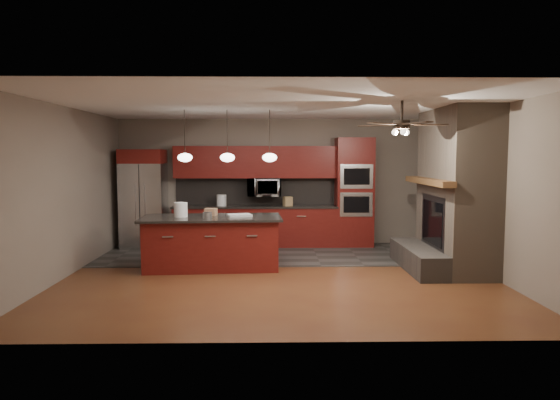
{
  "coord_description": "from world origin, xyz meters",
  "views": [
    {
      "loc": [
        -0.14,
        -8.18,
        2.0
      ],
      "look_at": [
        0.03,
        0.6,
        1.21
      ],
      "focal_mm": 32.0,
      "sensor_mm": 36.0,
      "label": 1
    }
  ],
  "objects_px": {
    "paint_tray": "(239,215)",
    "cardboard_box": "(211,212)",
    "white_bucket": "(181,210)",
    "counter_box": "(288,201)",
    "oven_tower": "(354,192)",
    "paint_can": "(207,215)",
    "microwave": "(264,187)",
    "kitchen_island": "(212,242)",
    "counter_bucket": "(222,200)",
    "refrigerator": "(144,199)"
  },
  "relations": [
    {
      "from": "kitchen_island",
      "to": "paint_tray",
      "type": "height_order",
      "value": "paint_tray"
    },
    {
      "from": "kitchen_island",
      "to": "counter_bucket",
      "type": "bearing_deg",
      "value": 87.36
    },
    {
      "from": "microwave",
      "to": "kitchen_island",
      "type": "height_order",
      "value": "microwave"
    },
    {
      "from": "cardboard_box",
      "to": "counter_box",
      "type": "xyz_separation_m",
      "value": [
        1.45,
        1.91,
        0.01
      ]
    },
    {
      "from": "white_bucket",
      "to": "oven_tower",
      "type": "bearing_deg",
      "value": 32.31
    },
    {
      "from": "microwave",
      "to": "oven_tower",
      "type": "bearing_deg",
      "value": -1.66
    },
    {
      "from": "cardboard_box",
      "to": "paint_can",
      "type": "bearing_deg",
      "value": -78.99
    },
    {
      "from": "oven_tower",
      "to": "paint_can",
      "type": "bearing_deg",
      "value": -141.38
    },
    {
      "from": "paint_tray",
      "to": "cardboard_box",
      "type": "xyz_separation_m",
      "value": [
        -0.52,
        0.13,
        0.04
      ]
    },
    {
      "from": "kitchen_island",
      "to": "counter_box",
      "type": "distance_m",
      "value": 2.57
    },
    {
      "from": "cardboard_box",
      "to": "counter_box",
      "type": "bearing_deg",
      "value": 66.02
    },
    {
      "from": "paint_tray",
      "to": "cardboard_box",
      "type": "bearing_deg",
      "value": 148.84
    },
    {
      "from": "cardboard_box",
      "to": "counter_bucket",
      "type": "bearing_deg",
      "value": 103.15
    },
    {
      "from": "microwave",
      "to": "cardboard_box",
      "type": "xyz_separation_m",
      "value": [
        -0.94,
        -2.01,
        -0.32
      ]
    },
    {
      "from": "microwave",
      "to": "paint_tray",
      "type": "bearing_deg",
      "value": -100.89
    },
    {
      "from": "paint_can",
      "to": "paint_tray",
      "type": "xyz_separation_m",
      "value": [
        0.54,
        0.25,
        -0.03
      ]
    },
    {
      "from": "counter_bucket",
      "to": "cardboard_box",
      "type": "bearing_deg",
      "value": -90.03
    },
    {
      "from": "refrigerator",
      "to": "paint_can",
      "type": "relative_size",
      "value": 13.62
    },
    {
      "from": "cardboard_box",
      "to": "counter_box",
      "type": "relative_size",
      "value": 1.02
    },
    {
      "from": "microwave",
      "to": "refrigerator",
      "type": "height_order",
      "value": "refrigerator"
    },
    {
      "from": "kitchen_island",
      "to": "cardboard_box",
      "type": "distance_m",
      "value": 0.55
    },
    {
      "from": "cardboard_box",
      "to": "refrigerator",
      "type": "bearing_deg",
      "value": 144.8
    },
    {
      "from": "cardboard_box",
      "to": "paint_tray",
      "type": "bearing_deg",
      "value": -1.12
    },
    {
      "from": "counter_bucket",
      "to": "kitchen_island",
      "type": "bearing_deg",
      "value": -89.15
    },
    {
      "from": "oven_tower",
      "to": "kitchen_island",
      "type": "distance_m",
      "value": 3.65
    },
    {
      "from": "refrigerator",
      "to": "white_bucket",
      "type": "height_order",
      "value": "refrigerator"
    },
    {
      "from": "oven_tower",
      "to": "refrigerator",
      "type": "bearing_deg",
      "value": -179.08
    },
    {
      "from": "paint_can",
      "to": "paint_tray",
      "type": "distance_m",
      "value": 0.59
    },
    {
      "from": "white_bucket",
      "to": "cardboard_box",
      "type": "xyz_separation_m",
      "value": [
        0.5,
        0.2,
        -0.06
      ]
    },
    {
      "from": "microwave",
      "to": "white_bucket",
      "type": "height_order",
      "value": "microwave"
    },
    {
      "from": "oven_tower",
      "to": "kitchen_island",
      "type": "bearing_deg",
      "value": -143.57
    },
    {
      "from": "oven_tower",
      "to": "cardboard_box",
      "type": "distance_m",
      "value": 3.51
    },
    {
      "from": "refrigerator",
      "to": "counter_bucket",
      "type": "xyz_separation_m",
      "value": [
        1.67,
        0.08,
        -0.04
      ]
    },
    {
      "from": "oven_tower",
      "to": "microwave",
      "type": "height_order",
      "value": "oven_tower"
    },
    {
      "from": "white_bucket",
      "to": "counter_box",
      "type": "distance_m",
      "value": 2.88
    },
    {
      "from": "paint_can",
      "to": "counter_bucket",
      "type": "distance_m",
      "value": 2.34
    },
    {
      "from": "cardboard_box",
      "to": "counter_box",
      "type": "height_order",
      "value": "counter_box"
    },
    {
      "from": "refrigerator",
      "to": "cardboard_box",
      "type": "xyz_separation_m",
      "value": [
        1.67,
        -1.88,
        -0.08
      ]
    },
    {
      "from": "oven_tower",
      "to": "cardboard_box",
      "type": "bearing_deg",
      "value": -146.1
    },
    {
      "from": "refrigerator",
      "to": "paint_can",
      "type": "height_order",
      "value": "refrigerator"
    },
    {
      "from": "cardboard_box",
      "to": "white_bucket",
      "type": "bearing_deg",
      "value": -144.86
    },
    {
      "from": "refrigerator",
      "to": "cardboard_box",
      "type": "height_order",
      "value": "refrigerator"
    },
    {
      "from": "kitchen_island",
      "to": "white_bucket",
      "type": "bearing_deg",
      "value": -179.78
    },
    {
      "from": "oven_tower",
      "to": "white_bucket",
      "type": "xyz_separation_m",
      "value": [
        -3.41,
        -2.16,
        -0.14
      ]
    },
    {
      "from": "white_bucket",
      "to": "kitchen_island",
      "type": "bearing_deg",
      "value": 3.72
    },
    {
      "from": "counter_box",
      "to": "kitchen_island",
      "type": "bearing_deg",
      "value": -148.88
    },
    {
      "from": "kitchen_island",
      "to": "paint_can",
      "type": "bearing_deg",
      "value": -105.98
    },
    {
      "from": "white_bucket",
      "to": "paint_tray",
      "type": "height_order",
      "value": "white_bucket"
    },
    {
      "from": "microwave",
      "to": "counter_bucket",
      "type": "distance_m",
      "value": 0.98
    },
    {
      "from": "kitchen_island",
      "to": "white_bucket",
      "type": "distance_m",
      "value": 0.79
    }
  ]
}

